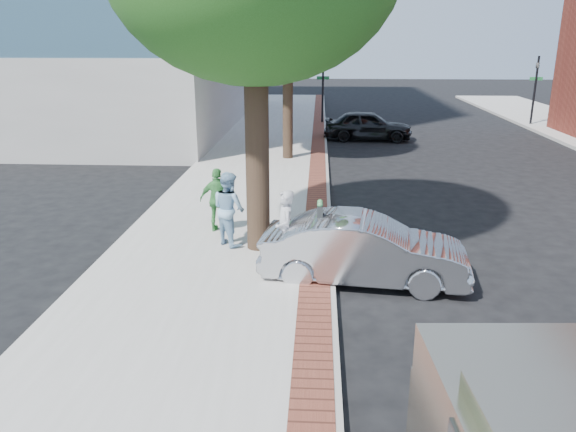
# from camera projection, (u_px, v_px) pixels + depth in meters

# --- Properties ---
(ground) EXTENTS (120.00, 120.00, 0.00)m
(ground) POSITION_uv_depth(u_px,v_px,m) (279.00, 289.00, 11.03)
(ground) COLOR black
(ground) RESTS_ON ground
(sidewalk) EXTENTS (5.00, 60.00, 0.15)m
(sidewalk) POSITION_uv_depth(u_px,v_px,m) (251.00, 184.00, 18.70)
(sidewalk) COLOR #9E9991
(sidewalk) RESTS_ON ground
(brick_strip) EXTENTS (0.60, 60.00, 0.01)m
(brick_strip) POSITION_uv_depth(u_px,v_px,m) (317.00, 182.00, 18.56)
(brick_strip) COLOR brown
(brick_strip) RESTS_ON sidewalk
(curb) EXTENTS (0.10, 60.00, 0.15)m
(curb) POSITION_uv_depth(u_px,v_px,m) (328.00, 185.00, 18.57)
(curb) COLOR gray
(curb) RESTS_ON ground
(office_base) EXTENTS (18.20, 22.20, 4.00)m
(office_base) POSITION_uv_depth(u_px,v_px,m) (79.00, 88.00, 32.05)
(office_base) COLOR gray
(office_base) RESTS_ON ground
(signal_near) EXTENTS (0.70, 0.15, 3.80)m
(signal_near) POSITION_uv_depth(u_px,v_px,m) (323.00, 84.00, 31.24)
(signal_near) COLOR black
(signal_near) RESTS_ON ground
(signal_far) EXTENTS (0.70, 0.15, 3.80)m
(signal_far) POSITION_uv_depth(u_px,v_px,m) (535.00, 85.00, 30.62)
(signal_far) COLOR black
(signal_far) RESTS_ON ground
(tree_far) EXTENTS (4.80, 4.80, 7.14)m
(tree_far) POSITION_uv_depth(u_px,v_px,m) (288.00, 21.00, 20.87)
(tree_far) COLOR black
(tree_far) RESTS_ON sidewalk
(parking_meter) EXTENTS (0.12, 0.32, 1.47)m
(parking_meter) POSITION_uv_depth(u_px,v_px,m) (320.00, 221.00, 11.28)
(parking_meter) COLOR gray
(parking_meter) RESTS_ON sidewalk
(person_gray) EXTENTS (0.53, 0.68, 1.66)m
(person_gray) POSITION_uv_depth(u_px,v_px,m) (285.00, 230.00, 11.42)
(person_gray) COLOR #AAA9AE
(person_gray) RESTS_ON sidewalk
(person_officer) EXTENTS (1.04, 1.04, 1.71)m
(person_officer) POSITION_uv_depth(u_px,v_px,m) (229.00, 208.00, 12.79)
(person_officer) COLOR #89B4D4
(person_officer) RESTS_ON sidewalk
(person_green) EXTENTS (0.96, 0.49, 1.58)m
(person_green) POSITION_uv_depth(u_px,v_px,m) (218.00, 200.00, 13.68)
(person_green) COLOR #449649
(person_green) RESTS_ON sidewalk
(sedan_silver) EXTENTS (4.25, 1.92, 1.35)m
(sedan_silver) POSITION_uv_depth(u_px,v_px,m) (364.00, 250.00, 11.19)
(sedan_silver) COLOR #B0B1B7
(sedan_silver) RESTS_ON ground
(bg_car) EXTENTS (4.27, 1.92, 1.42)m
(bg_car) POSITION_uv_depth(u_px,v_px,m) (368.00, 125.00, 26.91)
(bg_car) COLOR black
(bg_car) RESTS_ON ground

